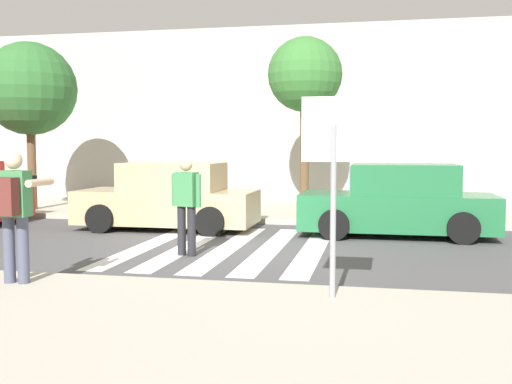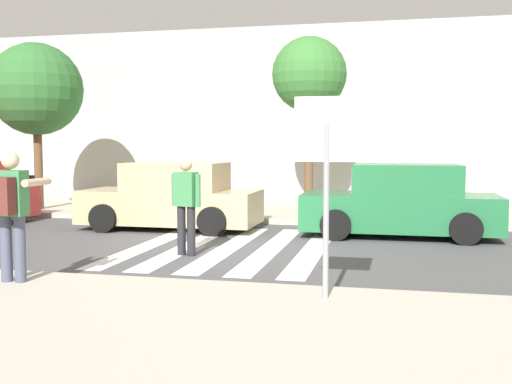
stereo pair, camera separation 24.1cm
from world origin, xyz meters
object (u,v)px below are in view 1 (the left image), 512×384
(pedestrian_crossing, at_px, (186,201))
(street_tree_center, at_px, (305,76))
(parked_car_tan, at_px, (169,198))
(photographer_with_backpack, at_px, (14,205))
(street_tree_west, at_px, (30,89))
(parked_car_green, at_px, (398,202))
(stop_sign, at_px, (334,152))

(pedestrian_crossing, relative_size, street_tree_center, 0.37)
(pedestrian_crossing, height_order, parked_car_tan, pedestrian_crossing)
(photographer_with_backpack, height_order, street_tree_west, street_tree_west)
(parked_car_green, height_order, street_tree_west, street_tree_west)
(parked_car_green, distance_m, street_tree_west, 10.61)
(parked_car_tan, xyz_separation_m, street_tree_center, (2.82, 2.76, 3.04))
(photographer_with_backpack, relative_size, street_tree_west, 0.37)
(stop_sign, distance_m, street_tree_west, 12.34)
(photographer_with_backpack, height_order, street_tree_center, street_tree_center)
(stop_sign, distance_m, photographer_with_backpack, 4.19)
(pedestrian_crossing, bearing_deg, street_tree_west, 140.04)
(stop_sign, relative_size, street_tree_center, 0.51)
(stop_sign, xyz_separation_m, pedestrian_crossing, (-2.78, 2.96, -0.89))
(street_tree_west, height_order, street_tree_center, street_tree_west)
(photographer_with_backpack, relative_size, pedestrian_crossing, 1.00)
(photographer_with_backpack, distance_m, street_tree_west, 9.96)
(pedestrian_crossing, relative_size, street_tree_west, 0.37)
(parked_car_tan, distance_m, parked_car_green, 5.18)
(photographer_with_backpack, xyz_separation_m, parked_car_tan, (-0.10, 6.18, -0.44))
(photographer_with_backpack, bearing_deg, street_tree_center, 73.10)
(parked_car_tan, distance_m, street_tree_west, 5.98)
(parked_car_tan, bearing_deg, pedestrian_crossing, -65.15)
(photographer_with_backpack, xyz_separation_m, parked_car_green, (5.08, 6.18, -0.44))
(street_tree_center, bearing_deg, stop_sign, -80.94)
(street_tree_west, bearing_deg, photographer_with_backpack, -59.36)
(stop_sign, bearing_deg, photographer_with_backpack, -178.49)
(photographer_with_backpack, relative_size, street_tree_center, 0.37)
(stop_sign, relative_size, pedestrian_crossing, 1.38)
(parked_car_green, bearing_deg, parked_car_tan, 180.00)
(stop_sign, xyz_separation_m, street_tree_west, (-9.06, 8.22, 1.65))
(street_tree_west, distance_m, street_tree_center, 7.68)
(street_tree_center, bearing_deg, street_tree_west, -175.40)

